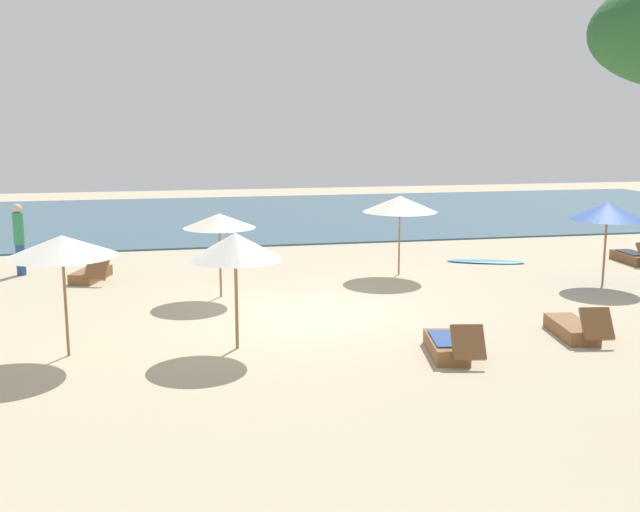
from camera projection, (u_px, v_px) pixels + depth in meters
name	position (u px, v px, depth m)	size (l,w,h in m)	color
ground_plane	(321.00, 314.00, 16.41)	(60.00, 60.00, 0.00)	#BCAD8E
ocean_water	(241.00, 216.00, 32.76)	(48.00, 16.00, 0.06)	#3D6075
umbrella_0	(607.00, 211.00, 19.00)	(1.88, 1.88, 2.13)	olive
umbrella_1	(400.00, 204.00, 20.22)	(2.03, 2.03, 2.18)	olive
umbrella_2	(219.00, 221.00, 17.68)	(1.72, 1.72, 2.03)	olive
umbrella_3	(235.00, 246.00, 13.62)	(1.72, 1.72, 2.19)	olive
umbrella_4	(62.00, 246.00, 13.18)	(1.94, 1.94, 2.21)	olive
lounger_0	(91.00, 274.00, 19.81)	(1.09, 1.77, 0.71)	brown
lounger_2	(448.00, 346.00, 13.52)	(0.88, 1.76, 0.70)	brown
lounger_5	(574.00, 329.00, 14.67)	(0.83, 1.74, 0.72)	brown
lounger_6	(633.00, 257.00, 22.24)	(0.68, 1.71, 0.70)	brown
person_1	(19.00, 238.00, 20.35)	(0.39, 0.39, 1.96)	#2D4C8C
surfboard	(486.00, 262.00, 22.28)	(2.32, 1.29, 0.07)	#338CCC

